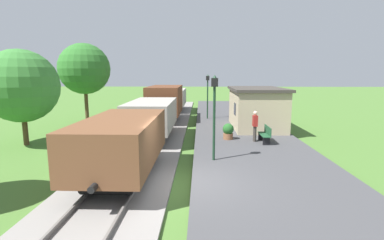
{
  "coord_description": "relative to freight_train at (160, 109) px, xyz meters",
  "views": [
    {
      "loc": [
        0.5,
        -9.54,
        3.99
      ],
      "look_at": [
        -0.02,
        7.89,
        1.15
      ],
      "focal_mm": 26.68,
      "sensor_mm": 36.0,
      "label": 1
    }
  ],
  "objects": [
    {
      "name": "bench_near_hut",
      "position": [
        6.47,
        -4.89,
        -0.76
      ],
      "size": [
        0.42,
        1.5,
        0.91
      ],
      "color": "#1E4C2D",
      "rests_on": "platform_slab"
    },
    {
      "name": "platform_slab",
      "position": [
        5.6,
        -10.75,
        -1.36
      ],
      "size": [
        6.0,
        60.0,
        0.25
      ],
      "primitive_type": "cube",
      "color": "#424244",
      "rests_on": "ground"
    },
    {
      "name": "track_ballast",
      "position": [
        -0.0,
        -10.75,
        -1.42
      ],
      "size": [
        3.8,
        60.0,
        0.12
      ],
      "primitive_type": "cube",
      "color": "gray",
      "rests_on": "ground"
    },
    {
      "name": "tree_trackside_far",
      "position": [
        -6.25,
        2.22,
        2.87
      ],
      "size": [
        3.98,
        3.98,
        6.35
      ],
      "color": "#4C3823",
      "rests_on": "ground"
    },
    {
      "name": "potted_planter",
      "position": [
        4.51,
        -4.14,
        -0.76
      ],
      "size": [
        0.64,
        0.64,
        0.92
      ],
      "color": "brown",
      "rests_on": "platform_slab"
    },
    {
      "name": "rail_far",
      "position": [
        -0.72,
        -10.75,
        -1.29
      ],
      "size": [
        0.07,
        60.0,
        0.14
      ],
      "primitive_type": "cube",
      "color": "slate",
      "rests_on": "track_ballast"
    },
    {
      "name": "ground_plane",
      "position": [
        2.4,
        -10.75,
        -1.48
      ],
      "size": [
        160.0,
        160.0,
        0.0
      ],
      "primitive_type": "plane",
      "color": "#47702D"
    },
    {
      "name": "lamp_post_near",
      "position": [
        3.49,
        -8.2,
        1.32
      ],
      "size": [
        0.28,
        0.28,
        3.7
      ],
      "color": "#193823",
      "rests_on": "platform_slab"
    },
    {
      "name": "rail_near",
      "position": [
        0.72,
        -10.75,
        -1.29
      ],
      "size": [
        0.07,
        60.0,
        0.14
      ],
      "primitive_type": "cube",
      "color": "slate",
      "rests_on": "track_ballast"
    },
    {
      "name": "person_waiting",
      "position": [
        5.93,
        -4.63,
        -0.3
      ],
      "size": [
        0.24,
        0.38,
        1.71
      ],
      "rotation": [
        0.0,
        0.0,
        3.15
      ],
      "color": "#38332D",
      "rests_on": "platform_slab"
    },
    {
      "name": "freight_train",
      "position": [
        0.0,
        0.0,
        0.0
      ],
      "size": [
        2.5,
        26.0,
        2.72
      ],
      "color": "brown",
      "rests_on": "rail_near"
    },
    {
      "name": "tree_trackside_mid",
      "position": [
        -6.94,
        -4.86,
        1.84
      ],
      "size": [
        4.0,
        4.0,
        5.32
      ],
      "color": "#4C3823",
      "rests_on": "ground"
    },
    {
      "name": "lamp_post_far",
      "position": [
        3.49,
        3.55,
        1.32
      ],
      "size": [
        0.28,
        0.28,
        3.7
      ],
      "color": "#193823",
      "rests_on": "platform_slab"
    },
    {
      "name": "station_hut",
      "position": [
        6.8,
        -0.33,
        0.17
      ],
      "size": [
        3.5,
        5.8,
        2.78
      ],
      "color": "tan",
      "rests_on": "platform_slab"
    }
  ]
}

